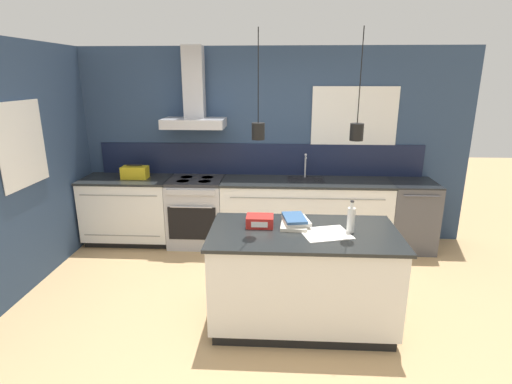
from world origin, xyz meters
TOP-DOWN VIEW (x-y plane):
  - ground_plane at (0.00, 0.00)m, footprint 16.00×16.00m
  - wall_back at (-0.05, 2.00)m, footprint 5.60×2.20m
  - wall_left at (-2.43, 0.70)m, footprint 0.08×3.80m
  - counter_run_left at (-1.78, 1.69)m, footprint 1.18×0.64m
  - counter_run_sink at (0.62, 1.69)m, footprint 2.22×0.64m
  - oven_range at (-0.84, 1.69)m, footprint 0.72×0.66m
  - dishwasher at (2.01, 1.69)m, footprint 0.58×0.65m
  - kitchen_island at (0.49, -0.08)m, footprint 1.68×0.90m
  - bottle_on_island at (0.89, -0.08)m, footprint 0.07×0.07m
  - book_stack at (0.41, 0.04)m, footprint 0.28×0.34m
  - red_supply_box at (0.09, 0.02)m, footprint 0.25×0.19m
  - paper_pile at (0.67, -0.13)m, footprint 0.48×0.43m
  - yellow_toolbox at (-1.65, 1.69)m, footprint 0.34×0.18m

SIDE VIEW (x-z plane):
  - ground_plane at x=0.00m, z-range 0.00..0.00m
  - dishwasher at x=2.01m, z-range 0.00..0.91m
  - oven_range at x=-0.84m, z-range 0.00..0.91m
  - kitchen_island at x=0.49m, z-range 0.00..0.91m
  - counter_run_left at x=-1.78m, z-range 0.01..0.92m
  - counter_run_sink at x=0.62m, z-range -0.16..1.08m
  - paper_pile at x=0.67m, z-range 0.91..0.92m
  - book_stack at x=0.41m, z-range 0.91..1.00m
  - red_supply_box at x=0.09m, z-range 0.91..1.01m
  - yellow_toolbox at x=-1.65m, z-range 0.90..1.09m
  - bottle_on_island at x=0.89m, z-range 0.88..1.17m
  - wall_left at x=-2.43m, z-range 0.00..2.60m
  - wall_back at x=-0.05m, z-range 0.05..2.65m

